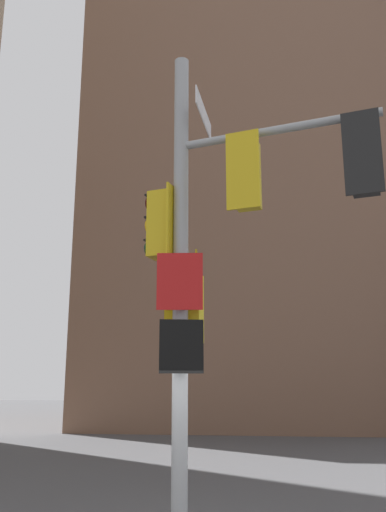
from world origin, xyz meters
name	(u,v)px	position (x,y,z in m)	size (l,w,h in m)	color
building_mid_block	(245,181)	(0.46, 26.12, 15.35)	(17.10, 17.10, 30.70)	brown
signal_pole_assembly	(208,259)	(0.38, 0.11, 4.10)	(3.38, 3.34, 7.29)	#9EA0A3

